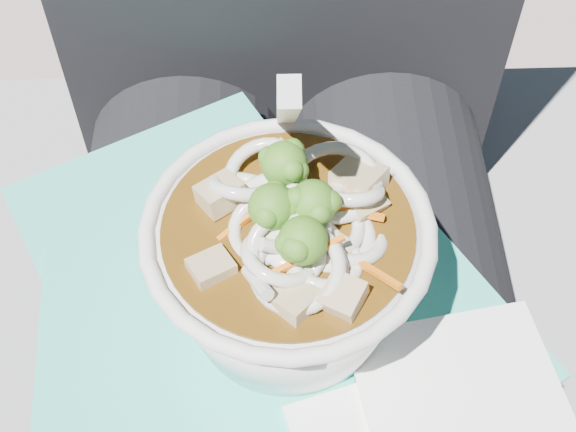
{
  "coord_description": "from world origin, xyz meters",
  "views": [
    {
      "loc": [
        -0.01,
        -0.22,
        1.05
      ],
      "look_at": [
        -0.0,
        0.01,
        0.72
      ],
      "focal_mm": 50.0,
      "sensor_mm": 36.0,
      "label": 1
    }
  ],
  "objects_px": {
    "lap": "(293,396)",
    "person_body": "(289,264)",
    "udon_bowl": "(289,259)",
    "plastic_bag": "(244,331)",
    "stone_ledge": "(288,382)"
  },
  "relations": [
    {
      "from": "lap",
      "to": "person_body",
      "type": "distance_m",
      "value": 0.1
    },
    {
      "from": "person_body",
      "to": "udon_bowl",
      "type": "distance_m",
      "value": 0.15
    },
    {
      "from": "lap",
      "to": "plastic_bag",
      "type": "distance_m",
      "value": 0.09
    },
    {
      "from": "person_body",
      "to": "lap",
      "type": "bearing_deg",
      "value": -90.0
    },
    {
      "from": "stone_ledge",
      "to": "plastic_bag",
      "type": "relative_size",
      "value": 2.84
    },
    {
      "from": "stone_ledge",
      "to": "plastic_bag",
      "type": "distance_m",
      "value": 0.42
    },
    {
      "from": "person_body",
      "to": "udon_bowl",
      "type": "xyz_separation_m",
      "value": [
        -0.0,
        -0.08,
        0.13
      ]
    },
    {
      "from": "person_body",
      "to": "plastic_bag",
      "type": "bearing_deg",
      "value": -108.56
    },
    {
      "from": "stone_ledge",
      "to": "udon_bowl",
      "type": "distance_m",
      "value": 0.48
    },
    {
      "from": "lap",
      "to": "person_body",
      "type": "bearing_deg",
      "value": 90.0
    },
    {
      "from": "stone_ledge",
      "to": "person_body",
      "type": "bearing_deg",
      "value": -90.0
    },
    {
      "from": "stone_ledge",
      "to": "person_body",
      "type": "xyz_separation_m",
      "value": [
        -0.0,
        -0.06,
        0.33
      ]
    },
    {
      "from": "stone_ledge",
      "to": "person_body",
      "type": "height_order",
      "value": "person_body"
    },
    {
      "from": "stone_ledge",
      "to": "udon_bowl",
      "type": "height_order",
      "value": "udon_bowl"
    },
    {
      "from": "lap",
      "to": "udon_bowl",
      "type": "height_order",
      "value": "udon_bowl"
    }
  ]
}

